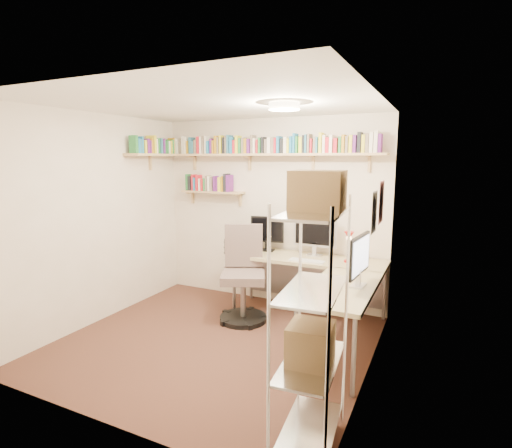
# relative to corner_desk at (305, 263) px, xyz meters

# --- Properties ---
(ground) EXTENTS (3.20, 3.20, 0.00)m
(ground) POSITION_rel_corner_desk_xyz_m (-0.70, -0.94, -0.74)
(ground) COLOR #4B2920
(ground) RESTS_ON ground
(room_shell) EXTENTS (3.24, 3.04, 2.52)m
(room_shell) POSITION_rel_corner_desk_xyz_m (-0.69, -0.94, 0.81)
(room_shell) COLOR beige
(room_shell) RESTS_ON ground
(wall_shelves) EXTENTS (3.12, 1.09, 0.80)m
(wall_shelves) POSITION_rel_corner_desk_xyz_m (-1.10, 0.36, 1.29)
(wall_shelves) COLOR tan
(wall_shelves) RESTS_ON ground
(corner_desk) EXTENTS (1.99, 1.90, 1.29)m
(corner_desk) POSITION_rel_corner_desk_xyz_m (0.00, 0.00, 0.00)
(corner_desk) COLOR tan
(corner_desk) RESTS_ON ground
(office_chair) EXTENTS (0.68, 0.69, 1.16)m
(office_chair) POSITION_rel_corner_desk_xyz_m (-0.72, -0.21, -0.25)
(office_chair) COLOR black
(office_chair) RESTS_ON ground
(wire_rack) EXTENTS (0.43, 0.78, 1.90)m
(wire_rack) POSITION_rel_corner_desk_xyz_m (0.72, -2.00, 0.44)
(wire_rack) COLOR silver
(wire_rack) RESTS_ON ground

